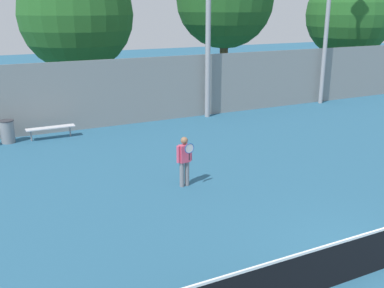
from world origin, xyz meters
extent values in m
plane|color=#285B7A|center=(0.00, 0.00, 0.00)|extent=(100.00, 100.00, 0.00)
cylinder|color=slate|center=(-1.81, 5.90, 0.39)|extent=(0.14, 0.14, 0.77)
cylinder|color=slate|center=(-1.63, 5.91, 0.39)|extent=(0.14, 0.14, 0.77)
cube|color=#DB4C6B|center=(-1.72, 5.91, 1.04)|extent=(0.34, 0.23, 0.53)
cylinder|color=#DB4C6B|center=(-1.93, 5.89, 1.04)|extent=(0.10, 0.10, 0.51)
cylinder|color=#DB4C6B|center=(-1.51, 5.93, 1.04)|extent=(0.10, 0.10, 0.51)
sphere|color=#8E6647|center=(-1.72, 5.91, 1.44)|extent=(0.21, 0.21, 0.21)
cylinder|color=black|center=(-1.69, 5.63, 1.01)|extent=(0.03, 0.03, 0.22)
torus|color=#28519E|center=(-1.69, 5.63, 1.27)|extent=(0.31, 0.06, 0.31)
cylinder|color=silver|center=(-1.69, 5.63, 1.27)|extent=(0.27, 0.03, 0.27)
cube|color=silver|center=(-4.39, 12.98, 0.47)|extent=(1.95, 0.40, 0.04)
cylinder|color=gray|center=(-5.17, 12.98, 0.23)|extent=(0.06, 0.06, 0.45)
cylinder|color=gray|center=(-3.61, 12.98, 0.23)|extent=(0.06, 0.06, 0.45)
cylinder|color=#939399|center=(3.23, 13.52, 4.43)|extent=(0.25, 0.25, 8.87)
cylinder|color=gray|center=(-6.02, 13.16, 0.44)|extent=(0.53, 0.53, 0.88)
cylinder|color=#333338|center=(-6.02, 13.16, 0.90)|extent=(0.56, 0.56, 0.04)
cube|color=gray|center=(0.00, 13.89, 1.50)|extent=(33.34, 0.06, 3.01)
cylinder|color=brown|center=(-1.27, 20.67, 1.12)|extent=(0.48, 0.48, 2.25)
sphere|color=#235B23|center=(-1.27, 20.67, 4.79)|extent=(6.37, 6.37, 6.37)
cylinder|color=brown|center=(8.05, 20.13, 1.62)|extent=(0.54, 0.54, 3.24)
cylinder|color=brown|center=(16.84, 18.19, 1.18)|extent=(0.53, 0.53, 2.36)
sphere|color=#235B23|center=(16.84, 18.19, 4.72)|extent=(5.90, 5.90, 5.90)
camera|label=1|loc=(-7.22, -5.49, 5.18)|focal=42.00mm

